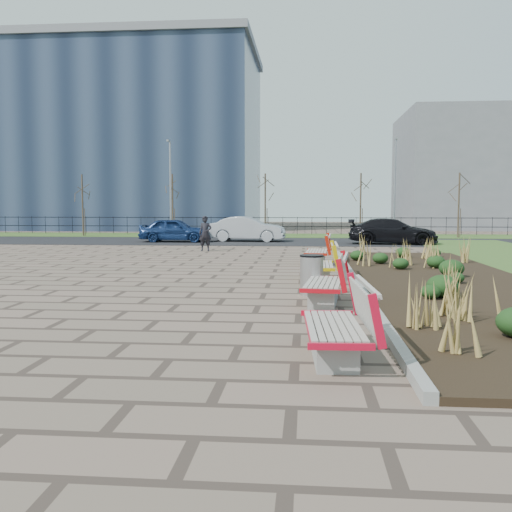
# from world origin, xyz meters

# --- Properties ---
(ground) EXTENTS (120.00, 120.00, 0.00)m
(ground) POSITION_xyz_m (0.00, 0.00, 0.00)
(ground) COLOR brown
(ground) RESTS_ON ground
(planting_bed) EXTENTS (4.50, 18.00, 0.10)m
(planting_bed) POSITION_xyz_m (6.25, 5.00, 0.05)
(planting_bed) COLOR black
(planting_bed) RESTS_ON ground
(planting_curb) EXTENTS (0.16, 18.00, 0.15)m
(planting_curb) POSITION_xyz_m (3.92, 5.00, 0.07)
(planting_curb) COLOR gray
(planting_curb) RESTS_ON ground
(grass_verge_far) EXTENTS (80.00, 5.00, 0.04)m
(grass_verge_far) POSITION_xyz_m (0.00, 28.00, 0.02)
(grass_verge_far) COLOR #33511E
(grass_verge_far) RESTS_ON ground
(road) EXTENTS (80.00, 7.00, 0.02)m
(road) POSITION_xyz_m (0.00, 22.00, 0.01)
(road) COLOR black
(road) RESTS_ON ground
(bench_a) EXTENTS (1.00, 2.14, 1.00)m
(bench_a) POSITION_xyz_m (3.00, -2.25, 0.50)
(bench_a) COLOR red
(bench_a) RESTS_ON ground
(bench_b) EXTENTS (1.11, 2.18, 1.00)m
(bench_b) POSITION_xyz_m (3.00, 2.01, 0.50)
(bench_b) COLOR red
(bench_b) RESTS_ON ground
(bench_c) EXTENTS (0.94, 2.12, 1.00)m
(bench_c) POSITION_xyz_m (3.00, 5.65, 0.50)
(bench_c) COLOR gold
(bench_c) RESTS_ON ground
(bench_d) EXTENTS (1.02, 2.15, 1.00)m
(bench_d) POSITION_xyz_m (3.00, 10.10, 0.50)
(bench_d) COLOR #AC1B0B
(bench_d) RESTS_ON ground
(litter_bin) EXTENTS (0.53, 0.53, 0.90)m
(litter_bin) POSITION_xyz_m (2.76, 3.13, 0.45)
(litter_bin) COLOR #B2B2B7
(litter_bin) RESTS_ON ground
(pedestrian) EXTENTS (0.59, 0.40, 1.57)m
(pedestrian) POSITION_xyz_m (-1.88, 15.37, 0.78)
(pedestrian) COLOR black
(pedestrian) RESTS_ON ground
(car_blue) EXTENTS (3.86, 1.57, 1.31)m
(car_blue) POSITION_xyz_m (-4.63, 21.16, 0.68)
(car_blue) COLOR navy
(car_blue) RESTS_ON road
(car_silver) EXTENTS (4.29, 1.71, 1.39)m
(car_silver) POSITION_xyz_m (-0.67, 21.99, 0.71)
(car_silver) COLOR #A7A8AF
(car_silver) RESTS_ON road
(car_black) EXTENTS (4.73, 2.29, 1.33)m
(car_black) POSITION_xyz_m (7.11, 20.40, 0.68)
(car_black) COLOR black
(car_black) RESTS_ON road
(tree_a) EXTENTS (1.40, 1.40, 4.00)m
(tree_a) POSITION_xyz_m (-12.00, 26.50, 2.04)
(tree_a) COLOR #4C3D2D
(tree_a) RESTS_ON grass_verge_far
(tree_b) EXTENTS (1.40, 1.40, 4.00)m
(tree_b) POSITION_xyz_m (-6.00, 26.50, 2.04)
(tree_b) COLOR #4C3D2D
(tree_b) RESTS_ON grass_verge_far
(tree_c) EXTENTS (1.40, 1.40, 4.00)m
(tree_c) POSITION_xyz_m (0.00, 26.50, 2.04)
(tree_c) COLOR #4C3D2D
(tree_c) RESTS_ON grass_verge_far
(tree_d) EXTENTS (1.40, 1.40, 4.00)m
(tree_d) POSITION_xyz_m (6.00, 26.50, 2.04)
(tree_d) COLOR #4C3D2D
(tree_d) RESTS_ON grass_verge_far
(tree_e) EXTENTS (1.40, 1.40, 4.00)m
(tree_e) POSITION_xyz_m (12.00, 26.50, 2.04)
(tree_e) COLOR #4C3D2D
(tree_e) RESTS_ON grass_verge_far
(lamp_west) EXTENTS (0.24, 0.60, 6.00)m
(lamp_west) POSITION_xyz_m (-6.00, 26.00, 3.04)
(lamp_west) COLOR gray
(lamp_west) RESTS_ON grass_verge_far
(lamp_east) EXTENTS (0.24, 0.60, 6.00)m
(lamp_east) POSITION_xyz_m (8.00, 26.00, 3.04)
(lamp_east) COLOR gray
(lamp_east) RESTS_ON grass_verge_far
(railing_fence) EXTENTS (44.00, 0.10, 1.20)m
(railing_fence) POSITION_xyz_m (0.00, 29.50, 0.64)
(railing_fence) COLOR black
(railing_fence) RESTS_ON grass_verge_far
(building_glass) EXTENTS (40.00, 14.00, 15.00)m
(building_glass) POSITION_xyz_m (-22.00, 40.00, 7.50)
(building_glass) COLOR #192338
(building_glass) RESTS_ON ground
(building_grey) EXTENTS (18.00, 12.00, 10.00)m
(building_grey) POSITION_xyz_m (20.00, 42.00, 5.00)
(building_grey) COLOR slate
(building_grey) RESTS_ON ground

